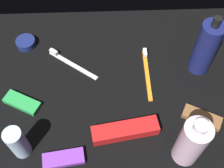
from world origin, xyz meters
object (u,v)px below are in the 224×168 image
(bodywash_bottle, at_px, (191,142))
(cream_tin_left, at_px, (26,43))
(snack_bar_brown, at_px, (202,117))
(lotion_bottle, at_px, (206,48))
(snack_bar_purple, at_px, (64,159))
(snack_bar_green, at_px, (22,103))
(toothbrush_white, at_px, (70,63))
(toothbrush_orange, at_px, (147,71))
(toothpaste_box_red, at_px, (125,130))
(deodorant_stick, at_px, (18,143))

(bodywash_bottle, height_order, cream_tin_left, bodywash_bottle)
(bodywash_bottle, relative_size, snack_bar_brown, 1.72)
(lotion_bottle, xyz_separation_m, snack_bar_purple, (-0.39, -0.27, -0.08))
(snack_bar_green, relative_size, snack_bar_brown, 1.00)
(lotion_bottle, xyz_separation_m, toothbrush_white, (-0.39, 0.03, -0.09))
(toothbrush_orange, xyz_separation_m, cream_tin_left, (-0.38, 0.12, 0.00))
(toothbrush_white, bearing_deg, snack_bar_green, -133.69)
(toothpaste_box_red, bearing_deg, snack_bar_brown, 0.12)
(deodorant_stick, bearing_deg, snack_bar_brown, 8.67)
(toothbrush_white, relative_size, snack_bar_purple, 1.47)
(deodorant_stick, xyz_separation_m, snack_bar_green, (-0.02, 0.14, -0.05))
(toothbrush_orange, relative_size, snack_bar_purple, 1.73)
(deodorant_stick, distance_m, toothbrush_orange, 0.42)
(bodywash_bottle, height_order, snack_bar_brown, bodywash_bottle)
(toothbrush_white, bearing_deg, cream_tin_left, 150.61)
(snack_bar_brown, bearing_deg, lotion_bottle, 109.53)
(snack_bar_brown, bearing_deg, toothbrush_orange, 157.31)
(deodorant_stick, bearing_deg, toothpaste_box_red, 8.34)
(snack_bar_purple, height_order, cream_tin_left, cream_tin_left)
(snack_bar_green, relative_size, snack_bar_purple, 1.00)
(snack_bar_brown, relative_size, cream_tin_left, 1.71)
(lotion_bottle, xyz_separation_m, snack_bar_green, (-0.52, -0.11, -0.08))
(lotion_bottle, xyz_separation_m, cream_tin_left, (-0.53, 0.11, -0.08))
(toothpaste_box_red, bearing_deg, bodywash_bottle, -32.03)
(bodywash_bottle, xyz_separation_m, snack_bar_brown, (0.06, 0.10, -0.07))
(lotion_bottle, relative_size, toothpaste_box_red, 1.17)
(lotion_bottle, distance_m, toothpaste_box_red, 0.32)
(toothpaste_box_red, distance_m, cream_tin_left, 0.43)
(snack_bar_purple, bearing_deg, lotion_bottle, 27.02)
(toothbrush_white, bearing_deg, toothpaste_box_red, -56.50)
(lotion_bottle, xyz_separation_m, deodorant_stick, (-0.50, -0.25, -0.04))
(toothbrush_orange, relative_size, snack_bar_green, 1.73)
(toothbrush_orange, bearing_deg, snack_bar_green, -165.13)
(toothbrush_orange, relative_size, cream_tin_left, 2.96)
(bodywash_bottle, bearing_deg, snack_bar_purple, -179.30)
(snack_bar_purple, distance_m, cream_tin_left, 0.41)
(deodorant_stick, bearing_deg, lotion_bottle, 26.24)
(toothbrush_orange, relative_size, toothpaste_box_red, 1.02)
(lotion_bottle, relative_size, snack_bar_brown, 1.99)
(toothbrush_orange, height_order, toothbrush_white, same)
(toothbrush_orange, bearing_deg, lotion_bottle, 5.02)
(snack_bar_purple, height_order, snack_bar_brown, same)
(snack_bar_green, relative_size, cream_tin_left, 1.71)
(bodywash_bottle, xyz_separation_m, snack_bar_green, (-0.43, 0.16, -0.07))
(lotion_bottle, xyz_separation_m, toothpaste_box_red, (-0.24, -0.21, -0.08))
(bodywash_bottle, relative_size, toothbrush_orange, 0.99)
(lotion_bottle, relative_size, deodorant_stick, 1.92)
(toothbrush_white, distance_m, snack_bar_green, 0.19)
(deodorant_stick, height_order, cream_tin_left, deodorant_stick)
(cream_tin_left, bearing_deg, toothpaste_box_red, -46.51)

